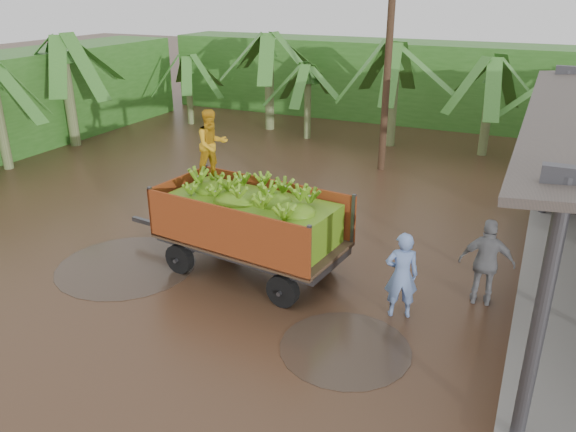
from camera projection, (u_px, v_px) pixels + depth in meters
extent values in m
plane|color=black|center=(288.00, 262.00, 13.18)|extent=(100.00, 100.00, 0.00)
cube|color=#2D661E|center=(391.00, 80.00, 26.68)|extent=(22.00, 3.00, 3.60)
cube|color=#47474C|center=(157.00, 225.00, 13.95)|extent=(1.64, 0.30, 0.11)
imported|color=gold|center=(212.00, 145.00, 12.60)|extent=(0.92, 0.97, 1.59)
imported|color=#6885BF|center=(401.00, 275.00, 10.75)|extent=(0.75, 0.63, 1.77)
imported|color=gray|center=(487.00, 263.00, 11.16)|extent=(1.12, 0.57, 1.84)
cylinder|color=#47301E|center=(389.00, 40.00, 18.12)|extent=(0.24, 0.24, 8.75)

